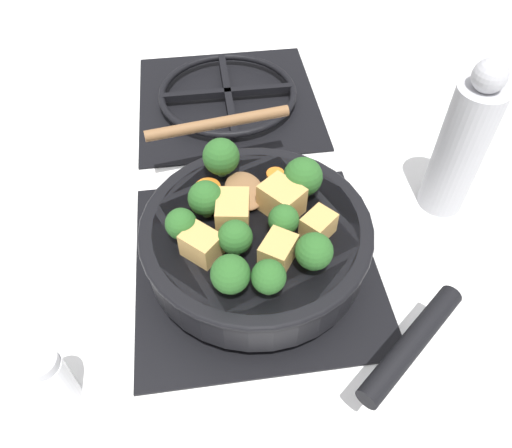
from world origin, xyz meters
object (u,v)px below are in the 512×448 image
Objects in this scene: wooden_spoon at (229,152)px; salt_shaker at (53,379)px; skillet_pan at (257,238)px; pepper_mill at (461,146)px.

salt_shaker is at bearing -128.31° from wooden_spoon.
pepper_mill is (0.28, 0.08, 0.05)m from skillet_pan.
skillet_pan is at bearing -164.24° from pepper_mill.
skillet_pan is 0.13m from wooden_spoon.
salt_shaker is (-0.21, -0.27, -0.05)m from wooden_spoon.
skillet_pan is at bearing -80.84° from wooden_spoon.
pepper_mill reaches higher than salt_shaker.
skillet_pan is 1.78× the size of wooden_spoon.
pepper_mill is at bearing 15.76° from skillet_pan.
pepper_mill is 2.65× the size of salt_shaker.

